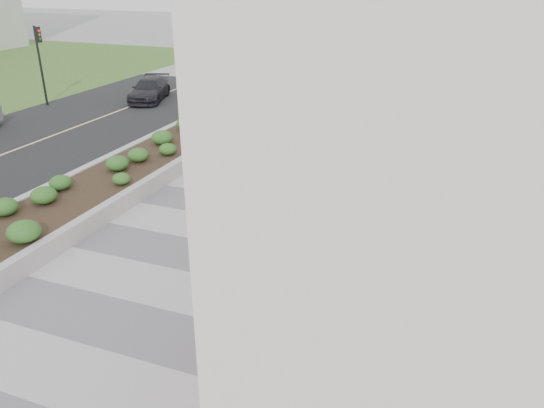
{
  "coord_description": "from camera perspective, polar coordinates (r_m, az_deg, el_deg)",
  "views": [
    {
      "loc": [
        5.6,
        -5.64,
        6.9
      ],
      "look_at": [
        0.9,
        6.54,
        1.1
      ],
      "focal_mm": 35.0,
      "sensor_mm": 36.0,
      "label": 1
    }
  ],
  "objects": [
    {
      "name": "walkway",
      "position": [
        12.39,
        -10.0,
        -10.27
      ],
      "size": [
        8.0,
        36.0,
        0.01
      ],
      "primitive_type": "cube",
      "color": "#A8A8AD",
      "rests_on": "ground"
    },
    {
      "name": "building",
      "position": [
        14.97,
        26.38,
        10.25
      ],
      "size": [
        6.04,
        24.08,
        8.0
      ],
      "color": "beige",
      "rests_on": "ground"
    },
    {
      "name": "ground",
      "position": [
        10.53,
        -18.69,
        -18.56
      ],
      "size": [
        160.0,
        160.0,
        0.0
      ],
      "primitive_type": "plane",
      "color": "gray",
      "rests_on": "ground"
    },
    {
      "name": "skateboarder",
      "position": [
        14.2,
        -0.51,
        -1.5
      ],
      "size": [
        0.58,
        0.72,
        1.58
      ],
      "rotation": [
        0.0,
        0.0,
        -0.02
      ],
      "color": "beige",
      "rests_on": "ground"
    },
    {
      "name": "planter",
      "position": [
        18.03,
        -18.8,
        1.55
      ],
      "size": [
        3.0,
        18.0,
        0.9
      ],
      "color": "#9E9EA0",
      "rests_on": "ground"
    },
    {
      "name": "traffic_signal_near",
      "position": [
        26.78,
        -8.08,
        14.83
      ],
      "size": [
        0.33,
        0.28,
        4.2
      ],
      "color": "black",
      "rests_on": "ground"
    },
    {
      "name": "car_dark",
      "position": [
        31.71,
        -13.06,
        11.9
      ],
      "size": [
        2.92,
        4.5,
        1.21
      ],
      "primitive_type": "imported",
      "rotation": [
        0.0,
        0.0,
        0.32
      ],
      "color": "black",
      "rests_on": "ground"
    },
    {
      "name": "manhole_cover",
      "position": [
        12.18,
        -7.93,
        -10.81
      ],
      "size": [
        0.44,
        0.44,
        0.01
      ],
      "primitive_type": "cylinder",
      "color": "#595654",
      "rests_on": "ground"
    },
    {
      "name": "traffic_signal_far",
      "position": [
        31.86,
        -23.72,
        14.56
      ],
      "size": [
        0.33,
        0.28,
        4.2
      ],
      "color": "black",
      "rests_on": "ground"
    }
  ]
}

